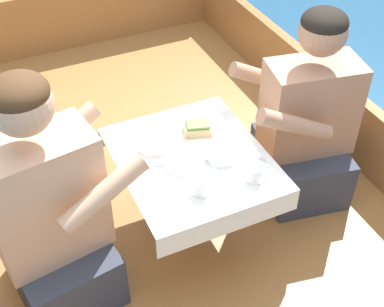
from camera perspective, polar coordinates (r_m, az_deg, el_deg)
name	(u,v)px	position (r m, az deg, el deg)	size (l,w,h in m)	color
ground_plane	(183,253)	(2.76, -1.02, -10.61)	(60.00, 60.00, 0.00)	navy
boat_deck	(182,234)	(2.65, -1.05, -8.59)	(2.02, 3.61, 0.30)	#9E6B38
gunwale_starboard	(357,130)	(2.84, 17.23, 2.41)	(0.06, 3.61, 0.36)	#936033
bow_coaming	(75,17)	(3.81, -12.35, 14.01)	(1.90, 0.06, 0.41)	#936033
cockpit_table	(192,168)	(2.19, 0.00, -1.50)	(0.58, 0.68, 0.44)	#B2B2B7
person_port	(51,217)	(2.03, -14.81, -6.61)	(0.57, 0.51, 1.02)	#333847
person_starboard	(305,126)	(2.48, 12.01, 2.93)	(0.57, 0.52, 0.94)	#333847
plate_sandwich	(198,133)	(2.27, 0.62, 2.21)	(0.19, 0.19, 0.01)	white
plate_bread	(184,163)	(2.12, -0.82, -1.07)	(0.16, 0.16, 0.01)	white
sandwich	(198,128)	(2.25, 0.62, 2.76)	(0.14, 0.11, 0.05)	tan
bowl_port_near	(222,154)	(2.14, 3.18, -0.02)	(0.13, 0.13, 0.04)	white
bowl_starboard_near	(153,143)	(2.19, -4.16, 1.08)	(0.13, 0.13, 0.04)	white
coffee_cup_port	(255,173)	(2.05, 6.78, -2.07)	(0.09, 0.07, 0.07)	white
coffee_cup_starboard	(201,186)	(1.98, 0.91, -3.49)	(0.10, 0.07, 0.06)	white
utensil_fork_starboard	(141,178)	(2.07, -5.44, -2.65)	(0.07, 0.17, 0.00)	silver
utensil_knife_port	(248,152)	(2.18, 5.98, 0.16)	(0.08, 0.16, 0.00)	silver
utensil_spoon_port	(149,168)	(2.11, -4.56, -1.50)	(0.17, 0.02, 0.01)	silver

